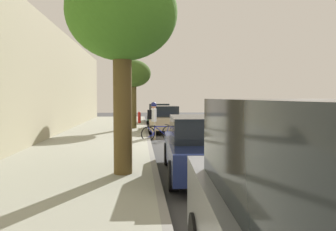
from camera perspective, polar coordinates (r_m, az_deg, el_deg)
ground at (r=14.59m, az=5.03°, el=-4.77°), size 58.99×58.99×0.00m
sidewalk at (r=14.49m, az=-12.61°, el=-4.63°), size 4.49×36.87×0.13m
curb_edge at (r=14.37m, az=-3.34°, el=-4.63°), size 0.16×36.87×0.13m
lane_stripe_centre at (r=15.80m, az=14.58°, el=-4.23°), size 0.14×35.80×0.01m
lane_stripe_bike_edge at (r=14.49m, az=2.50°, el=-4.79°), size 0.12×36.87×0.01m
building_facade at (r=14.93m, az=-22.32°, el=6.01°), size 0.50×36.87×5.62m
parked_sedan_green_nearest at (r=26.06m, az=-1.51°, el=0.39°), size 2.02×4.49×1.52m
parked_sedan_tan_second at (r=19.11m, az=-0.66°, el=-0.62°), size 1.93×4.44×1.52m
parked_sedan_dark_blue_mid at (r=8.46m, az=5.93°, el=-5.38°), size 1.98×4.47×1.52m
bicycle_at_curb at (r=15.21m, az=-1.69°, el=-3.04°), size 1.63×0.70×0.74m
cyclist_with_backpack at (r=15.58m, az=-2.60°, el=-0.18°), size 0.44×0.62×1.79m
street_tree_near_cyclist at (r=20.25m, az=-6.15°, el=6.93°), size 2.21×2.21×4.17m
street_tree_mid_block at (r=8.34m, az=-8.02°, el=16.72°), size 2.69×2.69×5.08m
fire_hydrant at (r=24.34m, az=-5.02°, el=-0.29°), size 0.22×0.22×0.84m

